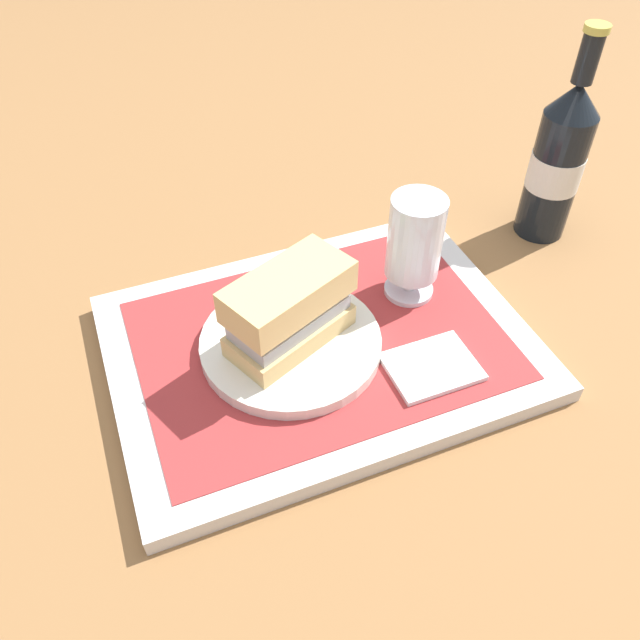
{
  "coord_description": "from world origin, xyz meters",
  "views": [
    {
      "loc": [
        -0.18,
        -0.44,
        0.52
      ],
      "look_at": [
        0.0,
        0.0,
        0.05
      ],
      "focal_mm": 35.91,
      "sensor_mm": 36.0,
      "label": 1
    }
  ],
  "objects_px": {
    "beer_glass": "(414,245)",
    "beer_bottle": "(558,161)",
    "sandwich": "(291,306)",
    "plate": "(290,342)"
  },
  "relations": [
    {
      "from": "plate",
      "to": "beer_glass",
      "type": "xyz_separation_m",
      "value": [
        0.16,
        0.03,
        0.06
      ]
    },
    {
      "from": "beer_glass",
      "to": "sandwich",
      "type": "bearing_deg",
      "value": -168.79
    },
    {
      "from": "beer_glass",
      "to": "plate",
      "type": "bearing_deg",
      "value": -168.53
    },
    {
      "from": "plate",
      "to": "beer_glass",
      "type": "height_order",
      "value": "beer_glass"
    },
    {
      "from": "beer_glass",
      "to": "beer_bottle",
      "type": "xyz_separation_m",
      "value": [
        0.23,
        0.07,
        0.02
      ]
    },
    {
      "from": "sandwich",
      "to": "beer_bottle",
      "type": "distance_m",
      "value": 0.4
    },
    {
      "from": "sandwich",
      "to": "beer_glass",
      "type": "bearing_deg",
      "value": -12.22
    },
    {
      "from": "plate",
      "to": "beer_glass",
      "type": "bearing_deg",
      "value": 11.47
    },
    {
      "from": "beer_glass",
      "to": "beer_bottle",
      "type": "bearing_deg",
      "value": 15.74
    },
    {
      "from": "plate",
      "to": "beer_glass",
      "type": "relative_size",
      "value": 1.52
    }
  ]
}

